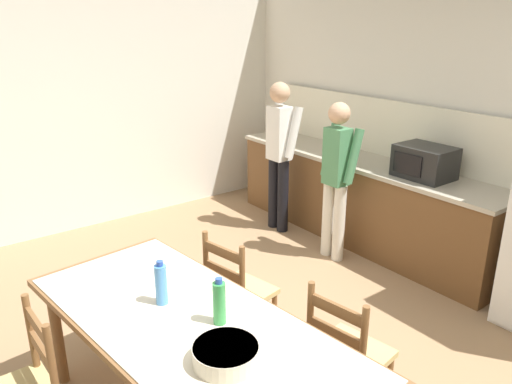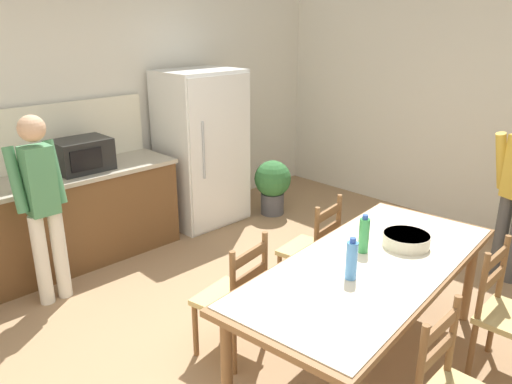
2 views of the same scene
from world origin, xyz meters
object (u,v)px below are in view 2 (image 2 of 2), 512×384
Objects in this scene: serving_bowl at (406,239)px; chair_side_near_right at (508,315)px; potted_plant at (273,183)px; person_at_counter at (42,201)px; bottle_off_centre at (364,235)px; bottle_near_centre at (351,260)px; chair_side_far_right at (313,250)px; microwave at (82,155)px; chair_side_far_left at (234,298)px; refrigerator at (202,148)px; dining_table at (370,273)px.

chair_side_near_right is (0.19, -0.67, -0.38)m from serving_bowl.
person_at_counter is at bearing -178.51° from potted_plant.
bottle_off_centre is at bearing -149.88° from person_at_counter.
bottle_near_centre is 0.30× the size of chair_side_far_right.
microwave is 0.75× the size of potted_plant.
chair_side_near_right is at bearing 118.52° from chair_side_far_left.
microwave is 0.55× the size of chair_side_far_left.
person_at_counter is at bearing -166.11° from refrigerator.
bottle_near_centre is at bearing -84.19° from microwave.
chair_side_far_left reaches higher than potted_plant.
bottle_off_centre is 0.99m from chair_side_far_left.
potted_plant is at bearing 70.32° from chair_side_near_right.
refrigerator is 3.06m from bottle_near_centre.
person_at_counter is (-2.02, -0.50, 0.02)m from refrigerator.
microwave reaches higher than chair_side_far_left.
dining_table is 7.09× the size of serving_bowl.
chair_side_far_left is at bearing 128.91° from dining_table.
dining_table reaches higher than potted_plant.
chair_side_far_right is at bearing -133.63° from person_at_counter.
person_at_counter reaches higher than serving_bowl.
chair_side_far_right is 1.36× the size of potted_plant.
microwave is 2.22m from chair_side_far_left.
microwave is 0.55× the size of chair_side_far_right.
microwave is at bearing 95.81° from bottle_near_centre.
chair_side_far_left is at bearing -90.13° from microwave.
microwave reaches higher than serving_bowl.
dining_table is 2.87m from potted_plant.
potted_plant is at bearing -11.86° from microwave.
serving_bowl is at bearing -146.34° from person_at_counter.
chair_side_far_right is at bearing 175.65° from chair_side_far_left.
person_at_counter reaches higher than bottle_off_centre.
person_at_counter is at bearing -52.46° from chair_side_far_right.
serving_bowl reaches higher than dining_table.
bottle_near_centre reaches higher than potted_plant.
microwave is at bearing 106.00° from chair_side_near_right.
serving_bowl is at bearing 0.08° from bottle_near_centre.
potted_plant is (1.16, 1.58, -0.06)m from chair_side_far_right.
dining_table is 0.94m from chair_side_far_left.
refrigerator is 0.77× the size of dining_table.
refrigerator is 1.92× the size of chair_side_far_left.
bottle_near_centre reaches higher than chair_side_far_left.
bottle_near_centre is 1.00× the size of bottle_off_centre.
chair_side_near_right is at bearing -72.21° from microwave.
person_at_counter is (-0.61, -0.52, -0.17)m from microwave.
refrigerator is 6.46× the size of bottle_near_centre.
person_at_counter is at bearing -139.65° from microwave.
dining_table is 0.26m from bottle_off_centre.
chair_side_far_right is 1.52m from chair_side_near_right.
potted_plant is (2.13, -0.45, -0.67)m from microwave.
serving_bowl is at bearing -28.24° from bottle_off_centre.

